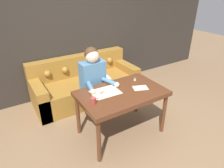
# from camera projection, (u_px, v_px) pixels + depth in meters

# --- Properties ---
(ground_plane) EXTENTS (16.00, 16.00, 0.00)m
(ground_plane) POSITION_uv_depth(u_px,v_px,m) (116.00, 136.00, 3.26)
(ground_plane) COLOR #846647
(wall_back) EXTENTS (8.00, 0.06, 2.60)m
(wall_back) POSITION_uv_depth(u_px,v_px,m) (67.00, 34.00, 4.06)
(wall_back) COLOR #2D2823
(wall_back) RESTS_ON ground_plane
(dining_table) EXTENTS (1.31, 0.82, 0.77)m
(dining_table) POSITION_uv_depth(u_px,v_px,m) (122.00, 96.00, 3.04)
(dining_table) COLOR #562D19
(dining_table) RESTS_ON ground_plane
(couch) EXTENTS (2.16, 0.91, 0.86)m
(couch) POSITION_uv_depth(u_px,v_px,m) (85.00, 84.00, 4.24)
(couch) COLOR olive
(couch) RESTS_ON ground_plane
(person) EXTENTS (0.51, 0.59, 1.34)m
(person) POSITION_uv_depth(u_px,v_px,m) (93.00, 84.00, 3.38)
(person) COLOR #33281E
(person) RESTS_ON ground_plane
(pattern_paper_main) EXTENTS (0.43, 0.33, 0.00)m
(pattern_paper_main) POSITION_uv_depth(u_px,v_px,m) (105.00, 92.00, 2.98)
(pattern_paper_main) COLOR beige
(pattern_paper_main) RESTS_ON dining_table
(pattern_paper_offcut) EXTENTS (0.27, 0.23, 0.00)m
(pattern_paper_offcut) POSITION_uv_depth(u_px,v_px,m) (140.00, 88.00, 3.10)
(pattern_paper_offcut) COLOR beige
(pattern_paper_offcut) RESTS_ON dining_table
(scissors) EXTENTS (0.19, 0.14, 0.01)m
(scissors) POSITION_uv_depth(u_px,v_px,m) (102.00, 92.00, 2.98)
(scissors) COLOR silver
(scissors) RESTS_ON dining_table
(mug) EXTENTS (0.11, 0.08, 0.09)m
(mug) POSITION_uv_depth(u_px,v_px,m) (93.00, 101.00, 2.68)
(mug) COLOR #9E3833
(mug) RESTS_ON dining_table
(thread_spool) EXTENTS (0.04, 0.04, 0.05)m
(thread_spool) POSITION_uv_depth(u_px,v_px,m) (135.00, 79.00, 3.34)
(thread_spool) COLOR beige
(thread_spool) RESTS_ON dining_table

